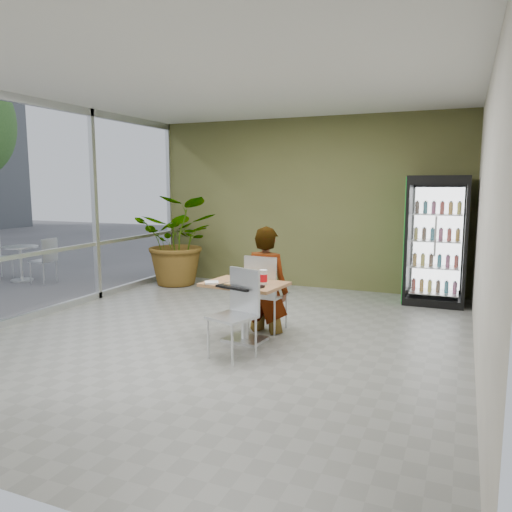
{
  "coord_description": "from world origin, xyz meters",
  "views": [
    {
      "loc": [
        2.81,
        -5.62,
        1.96
      ],
      "look_at": [
        0.23,
        0.54,
        1.0
      ],
      "focal_mm": 35.0,
      "sensor_mm": 36.0,
      "label": 1
    }
  ],
  "objects_px": {
    "cafeteria_tray": "(240,286)",
    "potted_plant": "(179,240)",
    "beverage_fridge": "(436,241)",
    "chair_far": "(264,288)",
    "dining_table": "(245,299)",
    "chair_near": "(238,306)",
    "soda_cup": "(263,277)",
    "seated_woman": "(266,290)"
  },
  "relations": [
    {
      "from": "cafeteria_tray",
      "to": "potted_plant",
      "type": "xyz_separation_m",
      "value": [
        -2.71,
        3.09,
        0.11
      ]
    },
    {
      "from": "chair_far",
      "to": "chair_near",
      "type": "relative_size",
      "value": 1.03
    },
    {
      "from": "chair_far",
      "to": "cafeteria_tray",
      "type": "relative_size",
      "value": 2.17
    },
    {
      "from": "cafeteria_tray",
      "to": "soda_cup",
      "type": "bearing_deg",
      "value": 55.56
    },
    {
      "from": "seated_woman",
      "to": "potted_plant",
      "type": "distance_m",
      "value": 3.59
    },
    {
      "from": "chair_near",
      "to": "beverage_fridge",
      "type": "height_order",
      "value": "beverage_fridge"
    },
    {
      "from": "cafeteria_tray",
      "to": "chair_near",
      "type": "bearing_deg",
      "value": -69.99
    },
    {
      "from": "chair_far",
      "to": "seated_woman",
      "type": "bearing_deg",
      "value": -93.14
    },
    {
      "from": "dining_table",
      "to": "beverage_fridge",
      "type": "bearing_deg",
      "value": 55.88
    },
    {
      "from": "seated_woman",
      "to": "cafeteria_tray",
      "type": "height_order",
      "value": "seated_woman"
    },
    {
      "from": "beverage_fridge",
      "to": "chair_far",
      "type": "bearing_deg",
      "value": -127.65
    },
    {
      "from": "cafeteria_tray",
      "to": "potted_plant",
      "type": "relative_size",
      "value": 0.27
    },
    {
      "from": "chair_far",
      "to": "potted_plant",
      "type": "height_order",
      "value": "potted_plant"
    },
    {
      "from": "chair_far",
      "to": "cafeteria_tray",
      "type": "bearing_deg",
      "value": 92.54
    },
    {
      "from": "beverage_fridge",
      "to": "chair_near",
      "type": "bearing_deg",
      "value": -118.49
    },
    {
      "from": "chair_far",
      "to": "beverage_fridge",
      "type": "relative_size",
      "value": 0.49
    },
    {
      "from": "potted_plant",
      "to": "seated_woman",
      "type": "bearing_deg",
      "value": -40.11
    },
    {
      "from": "soda_cup",
      "to": "cafeteria_tray",
      "type": "bearing_deg",
      "value": -124.44
    },
    {
      "from": "chair_near",
      "to": "soda_cup",
      "type": "bearing_deg",
      "value": 98.14
    },
    {
      "from": "soda_cup",
      "to": "beverage_fridge",
      "type": "relative_size",
      "value": 0.09
    },
    {
      "from": "soda_cup",
      "to": "beverage_fridge",
      "type": "bearing_deg",
      "value": 59.27
    },
    {
      "from": "seated_woman",
      "to": "cafeteria_tray",
      "type": "bearing_deg",
      "value": 92.11
    },
    {
      "from": "chair_far",
      "to": "seated_woman",
      "type": "xyz_separation_m",
      "value": [
        0.01,
        0.06,
        -0.05
      ]
    },
    {
      "from": "dining_table",
      "to": "potted_plant",
      "type": "height_order",
      "value": "potted_plant"
    },
    {
      "from": "chair_near",
      "to": "potted_plant",
      "type": "bearing_deg",
      "value": 149.08
    },
    {
      "from": "dining_table",
      "to": "beverage_fridge",
      "type": "relative_size",
      "value": 0.5
    },
    {
      "from": "chair_far",
      "to": "beverage_fridge",
      "type": "bearing_deg",
      "value": -123.64
    },
    {
      "from": "cafeteria_tray",
      "to": "potted_plant",
      "type": "distance_m",
      "value": 4.11
    },
    {
      "from": "dining_table",
      "to": "seated_woman",
      "type": "bearing_deg",
      "value": 80.48
    },
    {
      "from": "dining_table",
      "to": "chair_far",
      "type": "height_order",
      "value": "chair_far"
    },
    {
      "from": "dining_table",
      "to": "chair_far",
      "type": "xyz_separation_m",
      "value": [
        0.08,
        0.45,
        0.07
      ]
    },
    {
      "from": "dining_table",
      "to": "cafeteria_tray",
      "type": "relative_size",
      "value": 2.2
    },
    {
      "from": "seated_woman",
      "to": "cafeteria_tray",
      "type": "distance_m",
      "value": 0.81
    },
    {
      "from": "dining_table",
      "to": "seated_woman",
      "type": "distance_m",
      "value": 0.51
    },
    {
      "from": "soda_cup",
      "to": "cafeteria_tray",
      "type": "xyz_separation_m",
      "value": [
        -0.19,
        -0.27,
        -0.07
      ]
    },
    {
      "from": "soda_cup",
      "to": "cafeteria_tray",
      "type": "relative_size",
      "value": 0.37
    },
    {
      "from": "chair_near",
      "to": "beverage_fridge",
      "type": "xyz_separation_m",
      "value": [
        1.92,
        3.58,
        0.46
      ]
    },
    {
      "from": "chair_near",
      "to": "seated_woman",
      "type": "height_order",
      "value": "seated_woman"
    },
    {
      "from": "beverage_fridge",
      "to": "potted_plant",
      "type": "height_order",
      "value": "beverage_fridge"
    },
    {
      "from": "chair_near",
      "to": "dining_table",
      "type": "bearing_deg",
      "value": 125.15
    },
    {
      "from": "dining_table",
      "to": "chair_near",
      "type": "height_order",
      "value": "chair_near"
    },
    {
      "from": "dining_table",
      "to": "seated_woman",
      "type": "height_order",
      "value": "seated_woman"
    }
  ]
}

